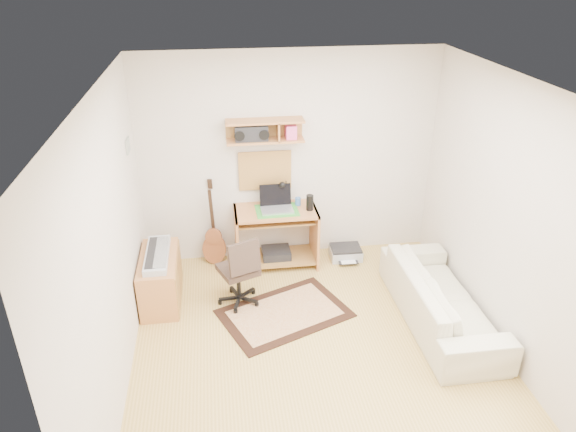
{
  "coord_description": "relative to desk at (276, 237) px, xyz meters",
  "views": [
    {
      "loc": [
        -0.87,
        -3.99,
        3.55
      ],
      "look_at": [
        -0.15,
        1.05,
        1.0
      ],
      "focal_mm": 33.06,
      "sensor_mm": 36.0,
      "label": 1
    }
  ],
  "objects": [
    {
      "name": "task_chair",
      "position": [
        -0.51,
        -0.77,
        0.05
      ],
      "size": [
        0.57,
        0.57,
        0.86
      ],
      "primitive_type": null,
      "rotation": [
        0.0,
        0.0,
        0.38
      ],
      "color": "#32241D",
      "rests_on": "floor"
    },
    {
      "name": "desk_lamp",
      "position": [
        0.15,
        0.14,
        0.54
      ],
      "size": [
        0.11,
        0.11,
        0.32
      ],
      "primitive_type": null,
      "color": "black",
      "rests_on": "desk"
    },
    {
      "name": "cabinet",
      "position": [
        -1.38,
        -0.59,
        -0.1
      ],
      "size": [
        0.4,
        0.9,
        0.55
      ],
      "primitive_type": "cube",
      "color": "#C17C44",
      "rests_on": "floor"
    },
    {
      "name": "music_keyboard",
      "position": [
        -1.38,
        -0.59,
        0.21
      ],
      "size": [
        0.24,
        0.77,
        0.07
      ],
      "primitive_type": "cube",
      "color": "#B2B5BA",
      "rests_on": "cabinet"
    },
    {
      "name": "sofa",
      "position": [
        1.58,
        -1.39,
        -0.0
      ],
      "size": [
        0.56,
        1.91,
        0.75
      ],
      "primitive_type": "imported",
      "rotation": [
        0.0,
        0.0,
        1.57
      ],
      "color": "beige",
      "rests_on": "floor"
    },
    {
      "name": "speaker",
      "position": [
        0.41,
        -0.05,
        0.47
      ],
      "size": [
        0.09,
        0.09,
        0.19
      ],
      "primitive_type": "cylinder",
      "color": "black",
      "rests_on": "desk"
    },
    {
      "name": "left_wall",
      "position": [
        -1.6,
        -1.73,
        0.93
      ],
      "size": [
        0.01,
        4.0,
        2.6
      ],
      "primitive_type": "cube",
      "color": "beige",
      "rests_on": "ground"
    },
    {
      "name": "floor",
      "position": [
        0.2,
        -1.73,
        -0.38
      ],
      "size": [
        3.6,
        4.0,
        0.01
      ],
      "primitive_type": "cube",
      "color": "tan",
      "rests_on": "ground"
    },
    {
      "name": "boombox",
      "position": [
        -0.26,
        0.15,
        1.3
      ],
      "size": [
        0.38,
        0.17,
        0.19
      ],
      "primitive_type": "cube",
      "color": "black",
      "rests_on": "wall_shelf"
    },
    {
      "name": "cork_board",
      "position": [
        -0.1,
        0.25,
        0.79
      ],
      "size": [
        0.64,
        0.03,
        0.49
      ],
      "primitive_type": "cube",
      "color": "#A67853",
      "rests_on": "back_wall"
    },
    {
      "name": "ceiling",
      "position": [
        0.2,
        -1.73,
        2.23
      ],
      "size": [
        3.6,
        4.0,
        0.01
      ],
      "primitive_type": "cube",
      "color": "white",
      "rests_on": "ground"
    },
    {
      "name": "wall_shelf",
      "position": [
        -0.1,
        0.15,
        1.32
      ],
      "size": [
        0.9,
        0.25,
        0.26
      ],
      "primitive_type": "cube",
      "color": "#C17C44",
      "rests_on": "back_wall"
    },
    {
      "name": "wall_photo",
      "position": [
        -1.58,
        -0.23,
        1.34
      ],
      "size": [
        0.02,
        0.2,
        0.15
      ],
      "primitive_type": "cube",
      "color": "#4C8CBF",
      "rests_on": "left_wall"
    },
    {
      "name": "back_wall",
      "position": [
        0.2,
        0.28,
        0.93
      ],
      "size": [
        3.6,
        0.01,
        2.6
      ],
      "primitive_type": "cube",
      "color": "beige",
      "rests_on": "ground"
    },
    {
      "name": "waste_basket",
      "position": [
        -1.42,
        -0.76,
        -0.21
      ],
      "size": [
        0.31,
        0.31,
        0.34
      ],
      "primitive_type": "cylinder",
      "rotation": [
        0.0,
        0.0,
        -0.11
      ],
      "color": "white",
      "rests_on": "floor"
    },
    {
      "name": "printer",
      "position": [
        0.9,
        0.01,
        -0.29
      ],
      "size": [
        0.4,
        0.32,
        0.15
      ],
      "primitive_type": "cube",
      "rotation": [
        0.0,
        0.0,
        -0.03
      ],
      "color": "#A5A8AA",
      "rests_on": "floor"
    },
    {
      "name": "right_wall",
      "position": [
        2.01,
        -1.73,
        0.93
      ],
      "size": [
        0.01,
        4.0,
        2.6
      ],
      "primitive_type": "cube",
      "color": "beige",
      "rests_on": "ground"
    },
    {
      "name": "pencil_cup",
      "position": [
        0.29,
        0.1,
        0.43
      ],
      "size": [
        0.07,
        0.07,
        0.1
      ],
      "primitive_type": "cylinder",
      "color": "#3867A9",
      "rests_on": "desk"
    },
    {
      "name": "desk",
      "position": [
        0.0,
        0.0,
        0.0
      ],
      "size": [
        1.0,
        0.55,
        0.75
      ],
      "primitive_type": null,
      "color": "#C17C44",
      "rests_on": "floor"
    },
    {
      "name": "guitar",
      "position": [
        -0.77,
        0.13,
        0.18
      ],
      "size": [
        0.32,
        0.23,
        1.11
      ],
      "primitive_type": null,
      "rotation": [
        0.0,
        0.0,
        -0.17
      ],
      "color": "#98532E",
      "rests_on": "floor"
    },
    {
      "name": "rug",
      "position": [
        -0.04,
        -1.06,
        -0.37
      ],
      "size": [
        1.55,
        1.31,
        0.02
      ],
      "primitive_type": "cube",
      "rotation": [
        0.0,
        0.0,
        0.39
      ],
      "color": "beige",
      "rests_on": "floor"
    },
    {
      "name": "laptop",
      "position": [
        0.01,
        -0.02,
        0.52
      ],
      "size": [
        0.39,
        0.39,
        0.29
      ],
      "primitive_type": null,
      "rotation": [
        0.0,
        0.0,
        0.02
      ],
      "color": "silver",
      "rests_on": "desk"
    }
  ]
}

